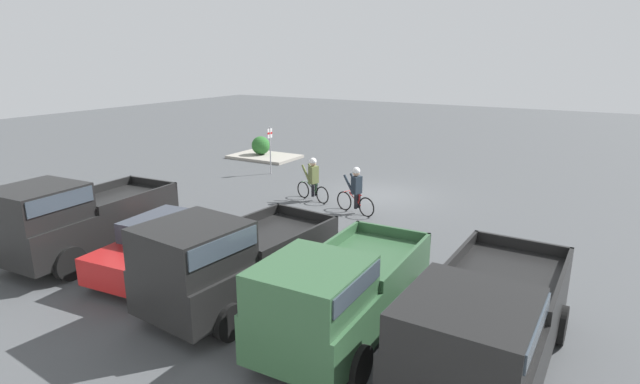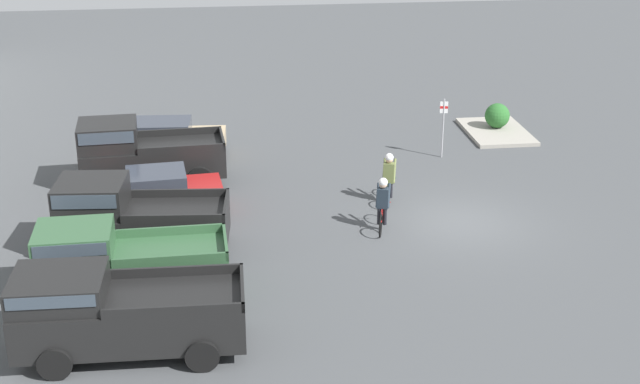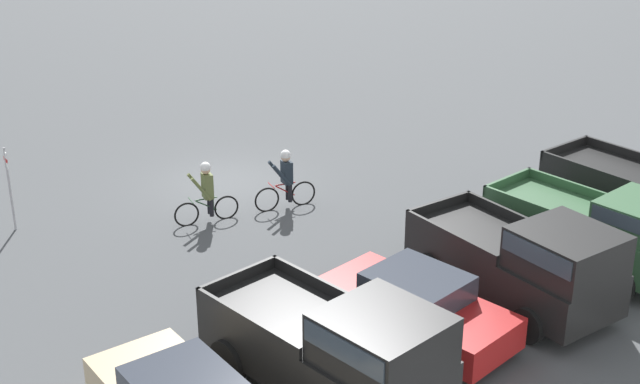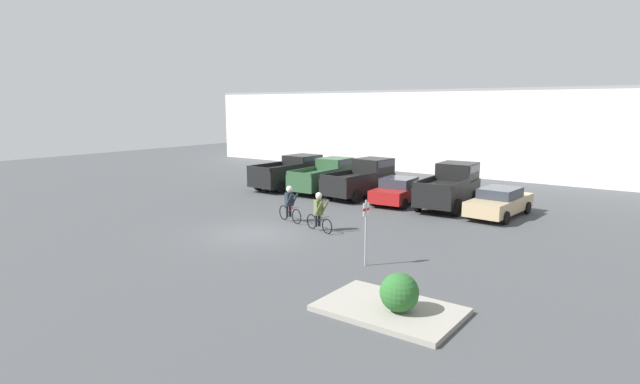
% 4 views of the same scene
% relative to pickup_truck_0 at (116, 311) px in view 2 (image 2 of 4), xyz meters
% --- Properties ---
extents(ground_plane, '(80.00, 80.00, 0.00)m').
position_rel_pickup_truck_0_xyz_m(ground_plane, '(6.52, -10.23, -1.10)').
color(ground_plane, '#424447').
extents(pickup_truck_0, '(2.38, 5.40, 2.11)m').
position_rel_pickup_truck_0_xyz_m(pickup_truck_0, '(0.00, 0.00, 0.00)').
color(pickup_truck_0, black).
rests_on(pickup_truck_0, ground_plane).
extents(pickup_truck_1, '(2.23, 5.00, 2.08)m').
position_rel_pickup_truck_0_xyz_m(pickup_truck_1, '(2.78, 0.17, -0.03)').
color(pickup_truck_1, '#2D5133').
rests_on(pickup_truck_1, ground_plane).
extents(pickup_truck_2, '(2.60, 5.08, 2.25)m').
position_rel_pickup_truck_0_xyz_m(pickup_truck_2, '(5.63, 0.12, 0.05)').
color(pickup_truck_2, black).
rests_on(pickup_truck_2, ground_plane).
extents(sedan_0, '(2.29, 4.35, 1.47)m').
position_rel_pickup_truck_0_xyz_m(sedan_0, '(8.39, -0.57, -0.37)').
color(sedan_0, maroon).
rests_on(sedan_0, ground_plane).
extents(pickup_truck_3, '(2.49, 5.09, 2.34)m').
position_rel_pickup_truck_0_xyz_m(pickup_truck_3, '(11.17, 0.11, 0.11)').
color(pickup_truck_3, black).
rests_on(pickup_truck_3, ground_plane).
extents(sedan_1, '(2.22, 4.85, 1.45)m').
position_rel_pickup_truck_0_xyz_m(sedan_1, '(13.99, -0.55, -0.37)').
color(sedan_1, tan).
rests_on(sedan_1, ground_plane).
extents(cyclist_0, '(1.76, 0.61, 1.76)m').
position_rel_pickup_truck_0_xyz_m(cyclist_0, '(8.48, -8.24, -0.19)').
color(cyclist_0, black).
rests_on(cyclist_0, ground_plane).
extents(cyclist_1, '(1.77, 0.62, 1.75)m').
position_rel_pickup_truck_0_xyz_m(cyclist_1, '(6.27, -7.61, -0.20)').
color(cyclist_1, black).
rests_on(cyclist_1, ground_plane).
extents(fire_lane_sign, '(0.07, 0.30, 2.32)m').
position_rel_pickup_truck_0_xyz_m(fire_lane_sign, '(12.65, -11.17, 0.30)').
color(fire_lane_sign, '#9E9EA3').
rests_on(fire_lane_sign, ground_plane).
extents(curb_island, '(3.71, 2.47, 0.15)m').
position_rel_pickup_truck_0_xyz_m(curb_island, '(15.25, -14.17, -1.03)').
color(curb_island, gray).
rests_on(curb_island, ground_plane).
extents(shrub, '(1.04, 1.04, 1.04)m').
position_rel_pickup_truck_0_xyz_m(shrub, '(15.58, -14.27, -0.44)').
color(shrub, '#286028').
rests_on(shrub, curb_island).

